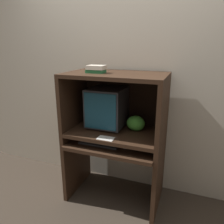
{
  "coord_description": "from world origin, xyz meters",
  "views": [
    {
      "loc": [
        0.7,
        -1.67,
        1.62
      ],
      "look_at": [
        -0.04,
        0.29,
        0.98
      ],
      "focal_mm": 35.0,
      "sensor_mm": 36.0,
      "label": 1
    }
  ],
  "objects_px": {
    "crt_monitor": "(107,107)",
    "snack_bag": "(136,123)",
    "keyboard": "(100,143)",
    "mouse": "(125,147)",
    "book_stack": "(96,69)"
  },
  "relations": [
    {
      "from": "keyboard",
      "to": "book_stack",
      "type": "relative_size",
      "value": 2.31
    },
    {
      "from": "crt_monitor",
      "to": "mouse",
      "type": "bearing_deg",
      "value": -37.98
    },
    {
      "from": "keyboard",
      "to": "mouse",
      "type": "height_order",
      "value": "mouse"
    },
    {
      "from": "snack_bag",
      "to": "book_stack",
      "type": "bearing_deg",
      "value": -160.55
    },
    {
      "from": "crt_monitor",
      "to": "book_stack",
      "type": "xyz_separation_m",
      "value": [
        -0.05,
        -0.14,
        0.41
      ]
    },
    {
      "from": "book_stack",
      "to": "snack_bag",
      "type": "bearing_deg",
      "value": 19.45
    },
    {
      "from": "mouse",
      "to": "book_stack",
      "type": "xyz_separation_m",
      "value": [
        -0.32,
        0.07,
        0.72
      ]
    },
    {
      "from": "mouse",
      "to": "book_stack",
      "type": "height_order",
      "value": "book_stack"
    },
    {
      "from": "mouse",
      "to": "snack_bag",
      "type": "relative_size",
      "value": 0.35
    },
    {
      "from": "crt_monitor",
      "to": "snack_bag",
      "type": "distance_m",
      "value": 0.34
    },
    {
      "from": "book_stack",
      "to": "mouse",
      "type": "bearing_deg",
      "value": -12.98
    },
    {
      "from": "crt_monitor",
      "to": "book_stack",
      "type": "relative_size",
      "value": 2.36
    },
    {
      "from": "snack_bag",
      "to": "keyboard",
      "type": "bearing_deg",
      "value": -148.87
    },
    {
      "from": "keyboard",
      "to": "snack_bag",
      "type": "relative_size",
      "value": 2.16
    },
    {
      "from": "book_stack",
      "to": "crt_monitor",
      "type": "bearing_deg",
      "value": 69.04
    }
  ]
}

